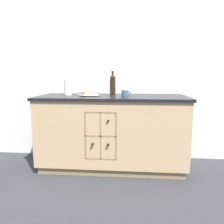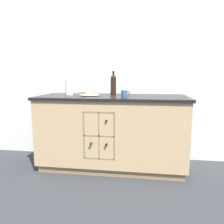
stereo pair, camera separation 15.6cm
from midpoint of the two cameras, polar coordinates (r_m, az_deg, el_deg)
The scene contains 7 objects.
ground_plane at distance 2.98m, azimuth 1.55°, elevation -13.95°, with size 14.00×14.00×0.00m, color #2D3035.
back_wall at distance 3.14m, azimuth 2.55°, elevation 11.12°, with size 4.40×0.06×2.55m, color silver.
kitchen_island at distance 2.82m, azimuth 1.57°, elevation -5.12°, with size 1.86×0.74×0.93m.
fruit_bowl at distance 2.78m, azimuth -4.38°, elevation 5.13°, with size 0.28×0.28×0.08m.
white_pitcher at distance 2.94m, azimuth -9.62°, elevation 6.43°, with size 0.15×0.10×0.20m.
ceramic_mug at distance 2.65m, azimuth 5.00°, elevation 4.83°, with size 0.11×0.08×0.08m.
standing_wine_bottle at distance 2.90m, azimuth 1.92°, elevation 7.26°, with size 0.08×0.08×0.31m.
Camera 2 is at (0.39, -2.71, 1.18)m, focal length 35.00 mm.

